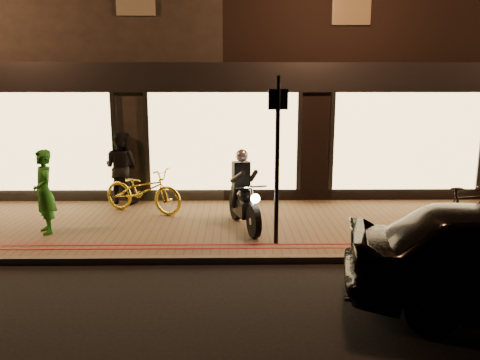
# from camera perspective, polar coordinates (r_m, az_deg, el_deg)

# --- Properties ---
(ground) EXTENTS (90.00, 90.00, 0.00)m
(ground) POSITION_cam_1_polar(r_m,az_deg,el_deg) (8.00, -2.56, -10.22)
(ground) COLOR black
(ground) RESTS_ON ground
(sidewalk) EXTENTS (50.00, 4.00, 0.12)m
(sidewalk) POSITION_cam_1_polar(r_m,az_deg,el_deg) (9.87, -2.21, -5.63)
(sidewalk) COLOR brown
(sidewalk) RESTS_ON ground
(kerb_stone) EXTENTS (50.00, 0.14, 0.12)m
(kerb_stone) POSITION_cam_1_polar(r_m,az_deg,el_deg) (8.03, -2.55, -9.69)
(kerb_stone) COLOR #59544C
(kerb_stone) RESTS_ON ground
(red_kerb_lines) EXTENTS (50.00, 0.26, 0.01)m
(red_kerb_lines) POSITION_cam_1_polar(r_m,az_deg,el_deg) (8.47, -2.45, -8.08)
(red_kerb_lines) COLOR maroon
(red_kerb_lines) RESTS_ON sidewalk
(building_row) EXTENTS (48.00, 10.11, 8.50)m
(building_row) POSITION_cam_1_polar(r_m,az_deg,el_deg) (16.48, -1.73, 15.88)
(building_row) COLOR black
(building_row) RESTS_ON ground
(motorcycle) EXTENTS (0.73, 1.90, 1.59)m
(motorcycle) POSITION_cam_1_polar(r_m,az_deg,el_deg) (9.43, 0.44, -2.17)
(motorcycle) COLOR black
(motorcycle) RESTS_ON sidewalk
(sign_post) EXTENTS (0.35, 0.09, 3.00)m
(sign_post) POSITION_cam_1_polar(r_m,az_deg,el_deg) (8.26, 4.57, 3.36)
(sign_post) COLOR black
(sign_post) RESTS_ON sidewalk
(bicycle_gold) EXTENTS (2.08, 1.41, 1.03)m
(bicycle_gold) POSITION_cam_1_polar(r_m,az_deg,el_deg) (10.79, -11.74, -1.22)
(bicycle_gold) COLOR yellow
(bicycle_gold) RESTS_ON sidewalk
(bicycle_dark) EXTENTS (1.84, 0.92, 1.06)m
(bicycle_dark) POSITION_cam_1_polar(r_m,az_deg,el_deg) (9.43, 26.00, -3.87)
(bicycle_dark) COLOR black
(bicycle_dark) RESTS_ON sidewalk
(person_green) EXTENTS (0.66, 0.72, 1.64)m
(person_green) POSITION_cam_1_polar(r_m,az_deg,el_deg) (9.78, -22.76, -1.34)
(person_green) COLOR #227820
(person_green) RESTS_ON sidewalk
(person_dark) EXTENTS (1.04, 0.93, 1.77)m
(person_dark) POSITION_cam_1_polar(r_m,az_deg,el_deg) (11.73, -14.28, 1.50)
(person_dark) COLOR black
(person_dark) RESTS_ON sidewalk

